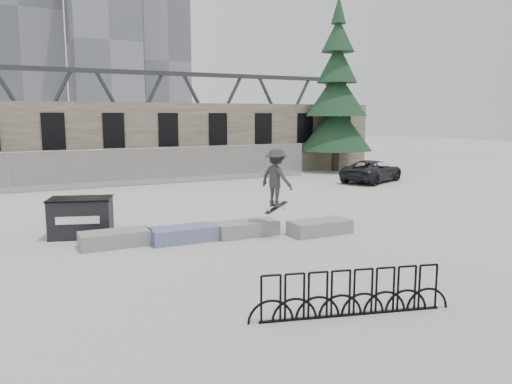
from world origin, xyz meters
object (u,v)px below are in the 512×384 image
at_px(planter_far_left, 115,238).
at_px(spruce_tree, 337,101).
at_px(planter_center_left, 183,233).
at_px(bike_rack, 352,294).
at_px(planter_center_right, 246,228).
at_px(dumpster, 81,217).
at_px(skateboarder, 276,178).
at_px(suv, 372,171).
at_px(planter_offset, 320,227).

height_order(planter_far_left, spruce_tree, spruce_tree).
xyz_separation_m(planter_center_left, bike_rack, (1.07, -6.84, 0.19)).
distance_m(planter_center_left, planter_center_right, 2.02).
relative_size(dumpster, skateboarder, 1.07).
distance_m(suv, skateboarder, 14.41).
height_order(dumpster, bike_rack, dumpster).
height_order(planter_offset, bike_rack, bike_rack).
bearing_deg(suv, skateboarder, 104.44).
xyz_separation_m(planter_far_left, planter_offset, (6.17, -1.40, 0.00)).
height_order(planter_offset, suv, suv).
bearing_deg(skateboarder, suv, -70.93).
height_order(planter_center_right, skateboarder, skateboarder).
relative_size(spruce_tree, suv, 2.57).
bearing_deg(bike_rack, planter_offset, 61.51).
height_order(planter_center_left, planter_center_right, same).
distance_m(planter_center_left, bike_rack, 6.92).
height_order(planter_far_left, skateboarder, skateboarder).
relative_size(planter_offset, dumpster, 0.94).
bearing_deg(planter_center_left, suv, 30.52).
bearing_deg(dumpster, planter_offset, -6.21).
relative_size(planter_center_left, bike_rack, 0.51).
bearing_deg(spruce_tree, planter_center_left, -137.94).
xyz_separation_m(planter_far_left, suv, (15.91, 7.87, 0.38)).
height_order(suv, skateboarder, skateboarder).
xyz_separation_m(bike_rack, spruce_tree, (14.36, 20.76, 4.24)).
bearing_deg(planter_far_left, suv, 26.32).
bearing_deg(planter_center_right, skateboarder, -38.69).
xyz_separation_m(dumpster, spruce_tree, (18.10, 11.93, 4.05)).
bearing_deg(planter_offset, bike_rack, -118.49).
distance_m(dumpster, bike_rack, 9.58).
distance_m(planter_center_right, dumpster, 5.16).
xyz_separation_m(spruce_tree, skateboarder, (-12.66, -14.68, -2.81)).
bearing_deg(planter_center_left, dumpster, 143.33).
distance_m(bike_rack, suv, 19.82).
xyz_separation_m(dumpster, bike_rack, (3.74, -8.82, -0.18)).
height_order(planter_offset, dumpster, dumpster).
bearing_deg(planter_center_left, planter_far_left, 169.70).
relative_size(planter_center_right, suv, 0.45).
relative_size(planter_center_right, skateboarder, 1.00).
height_order(planter_center_right, suv, suv).
relative_size(planter_center_right, dumpster, 0.94).
height_order(bike_rack, spruce_tree, spruce_tree).
xyz_separation_m(dumpster, skateboarder, (5.43, -2.75, 1.24)).
height_order(dumpster, suv, suv).
height_order(planter_center_left, planter_offset, same).
bearing_deg(planter_offset, spruce_tree, 53.15).
relative_size(planter_center_right, planter_offset, 1.00).
xyz_separation_m(bike_rack, skateboarder, (1.70, 6.07, 1.43)).
xyz_separation_m(planter_far_left, planter_center_right, (3.97, -0.51, 0.00)).
bearing_deg(skateboarder, planter_center_left, 54.89).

